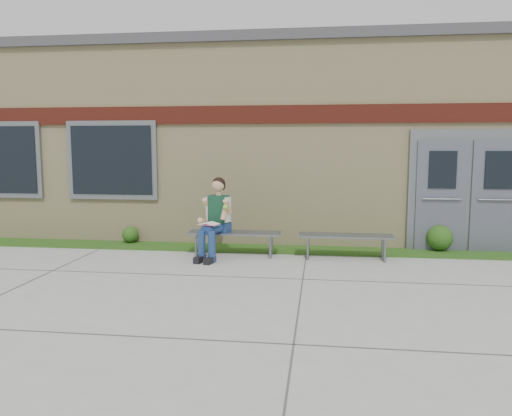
# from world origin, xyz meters

# --- Properties ---
(ground) EXTENTS (80.00, 80.00, 0.00)m
(ground) POSITION_xyz_m (0.00, 0.00, 0.00)
(ground) COLOR #9E9E99
(ground) RESTS_ON ground
(grass_strip) EXTENTS (16.00, 0.80, 0.02)m
(grass_strip) POSITION_xyz_m (0.00, 2.60, 0.01)
(grass_strip) COLOR #254713
(grass_strip) RESTS_ON ground
(school_building) EXTENTS (16.20, 6.22, 4.20)m
(school_building) POSITION_xyz_m (-0.00, 5.99, 2.10)
(school_building) COLOR beige
(school_building) RESTS_ON ground
(bench_left) EXTENTS (1.69, 0.50, 0.44)m
(bench_left) POSITION_xyz_m (-0.30, 2.00, 0.34)
(bench_left) COLOR slate
(bench_left) RESTS_ON ground
(bench_right) EXTENTS (1.66, 0.47, 0.43)m
(bench_right) POSITION_xyz_m (1.70, 2.00, 0.33)
(bench_right) COLOR slate
(bench_right) RESTS_ON ground
(girl) EXTENTS (0.57, 0.95, 1.44)m
(girl) POSITION_xyz_m (-0.61, 1.78, 0.73)
(girl) COLOR navy
(girl) RESTS_ON ground
(shrub_mid) EXTENTS (0.33, 0.33, 0.33)m
(shrub_mid) POSITION_xyz_m (-2.62, 2.85, 0.18)
(shrub_mid) COLOR #254713
(shrub_mid) RESTS_ON grass_strip
(shrub_east) EXTENTS (0.48, 0.48, 0.48)m
(shrub_east) POSITION_xyz_m (3.49, 2.85, 0.26)
(shrub_east) COLOR #254713
(shrub_east) RESTS_ON grass_strip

